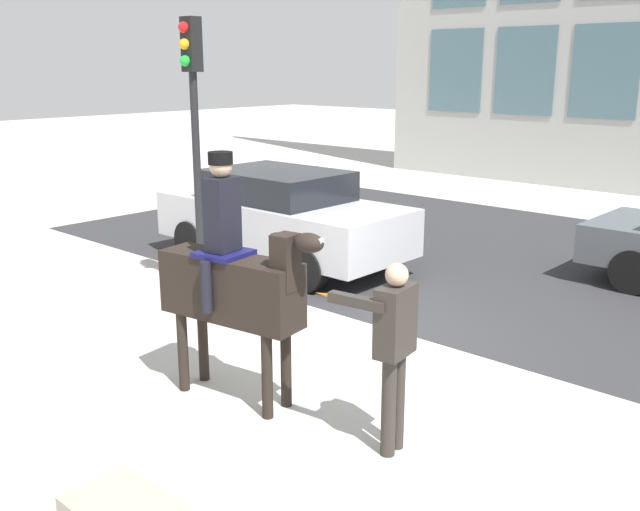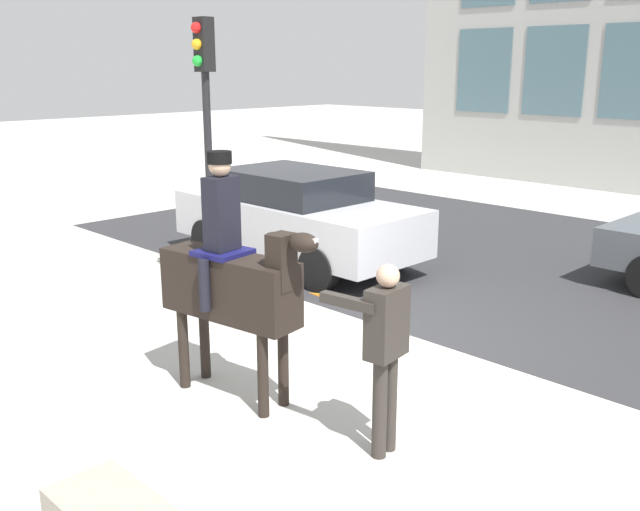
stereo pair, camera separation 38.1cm
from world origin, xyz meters
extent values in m
plane|color=#B2AFA8|center=(0.00, 0.00, 0.00)|extent=(80.00, 80.00, 0.00)
cube|color=#2D2D30|center=(0.00, 4.75, 0.00)|extent=(18.09, 8.50, 0.01)
cube|color=slate|center=(-6.82, 12.83, 3.19)|extent=(1.82, 0.02, 2.44)
cube|color=slate|center=(-4.55, 12.83, 3.19)|extent=(1.82, 0.02, 2.44)
cube|color=slate|center=(-2.27, 12.83, 3.19)|extent=(1.82, 0.02, 2.44)
cube|color=black|center=(-0.10, -2.16, 1.19)|extent=(1.60, 0.66, 0.65)
cylinder|color=black|center=(0.43, -1.93, 0.43)|extent=(0.11, 0.11, 0.87)
cylinder|color=black|center=(0.48, -2.23, 0.43)|extent=(0.11, 0.11, 0.87)
cylinder|color=black|center=(-0.67, -2.09, 0.43)|extent=(0.11, 0.11, 0.87)
cylinder|color=black|center=(-0.63, -2.39, 0.43)|extent=(0.11, 0.11, 0.87)
cube|color=black|center=(0.58, -2.06, 1.56)|extent=(0.23, 0.27, 0.54)
cube|color=black|center=(0.46, -2.08, 1.58)|extent=(0.05, 0.08, 0.49)
ellipsoid|color=black|center=(0.84, -2.03, 1.79)|extent=(0.33, 0.24, 0.18)
cube|color=silver|center=(0.93, -2.01, 1.81)|extent=(0.12, 0.07, 0.07)
cylinder|color=black|center=(-0.91, -2.28, 1.08)|extent=(0.09, 0.09, 0.55)
cube|color=#14144C|center=(-0.18, -2.17, 1.54)|extent=(0.53, 0.54, 0.05)
cube|color=black|center=(-0.18, -2.17, 1.93)|extent=(0.26, 0.35, 0.73)
sphere|color=#D1A889|center=(-0.18, -2.17, 2.40)|extent=(0.22, 0.22, 0.22)
cylinder|color=black|center=(-0.18, -2.17, 2.48)|extent=(0.24, 0.24, 0.12)
cylinder|color=black|center=(-0.21, -1.91, 1.26)|extent=(0.11, 0.11, 0.52)
cylinder|color=black|center=(-0.14, -2.44, 1.26)|extent=(0.11, 0.11, 0.52)
cylinder|color=#332D28|center=(1.76, -2.01, 0.46)|extent=(0.13, 0.13, 0.92)
cylinder|color=#332D28|center=(1.74, -1.85, 0.46)|extent=(0.13, 0.13, 0.92)
cube|color=#332D28|center=(1.75, -1.93, 1.23)|extent=(0.27, 0.42, 0.62)
sphere|color=#D1A889|center=(1.75, -1.93, 1.64)|extent=(0.20, 0.20, 0.20)
cube|color=#332D28|center=(1.50, -2.14, 1.40)|extent=(0.56, 0.16, 0.09)
cone|color=orange|center=(1.16, -2.18, 1.40)|extent=(0.18, 0.07, 0.04)
cube|color=#B7B7BC|center=(-3.38, 1.85, 0.74)|extent=(4.53, 1.91, 0.78)
cube|color=black|center=(-3.50, 1.85, 1.37)|extent=(2.26, 1.68, 0.49)
cylinder|color=black|center=(-1.98, 0.98, 0.35)|extent=(0.70, 0.23, 0.70)
cylinder|color=black|center=(-1.98, 2.73, 0.35)|extent=(0.70, 0.23, 0.70)
cylinder|color=black|center=(-4.79, 0.98, 0.35)|extent=(0.70, 0.23, 0.70)
cylinder|color=black|center=(-4.79, 2.73, 0.35)|extent=(0.70, 0.23, 0.70)
cylinder|color=black|center=(1.73, 4.19, 0.34)|extent=(0.68, 0.24, 0.68)
cylinder|color=black|center=(-2.90, -0.31, 1.63)|extent=(0.11, 0.11, 3.25)
cube|color=black|center=(-2.90, -0.31, 3.61)|extent=(0.24, 0.19, 0.72)
sphere|color=red|center=(-2.90, -0.43, 3.83)|extent=(0.15, 0.15, 0.15)
sphere|color=orange|center=(-2.90, -0.43, 3.61)|extent=(0.15, 0.15, 0.15)
sphere|color=green|center=(-2.90, -0.43, 3.40)|extent=(0.15, 0.15, 0.15)
camera|label=1|loc=(5.09, -6.61, 3.33)|focal=40.00mm
camera|label=2|loc=(5.37, -6.35, 3.33)|focal=40.00mm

